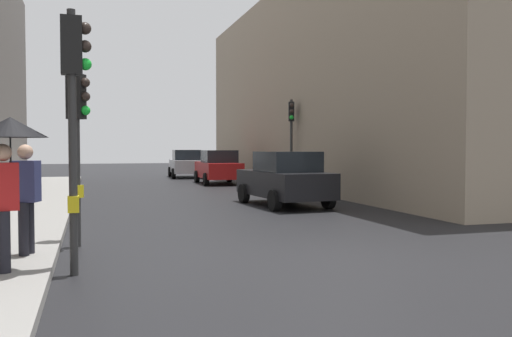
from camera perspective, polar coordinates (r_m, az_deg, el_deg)
name	(u,v)px	position (r m, az deg, el deg)	size (l,w,h in m)	color
ground_plane	(339,257)	(9.55, 8.69, -9.17)	(120.00, 120.00, 0.00)	black
sidewalk_kerb	(4,221)	(14.69, -24.92, -5.05)	(2.99, 40.00, 0.16)	gray
building_facade_right	(390,90)	(28.84, 13.86, 8.00)	(12.00, 27.16, 9.69)	gray
traffic_light_mid_street	(291,128)	(23.70, 3.72, 4.24)	(0.32, 0.45, 3.98)	#2D2D2D
traffic_light_near_left	(74,93)	(8.41, -18.56, 7.50)	(0.43, 0.24, 3.88)	#2D2D2D
traffic_light_near_right	(78,124)	(10.80, -18.19, 4.41)	(0.45, 0.36, 3.36)	#2D2D2D
car_dark_suv	(285,179)	(17.64, 3.01, -1.08)	(2.25, 4.32, 1.76)	black
car_red_sedan	(218,167)	(28.55, -3.97, 0.15)	(2.09, 4.24, 1.76)	red
car_silver_hatchback	(186,164)	(34.88, -7.34, 0.50)	(2.22, 4.30, 1.76)	#BCBCC1
pedestrian_with_umbrella	(8,150)	(8.26, -24.54, 1.75)	(1.00, 1.00, 2.14)	black
pedestrian_with_grey_backpack	(23,192)	(9.48, -23.22, -2.31)	(0.65, 0.45, 1.77)	black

